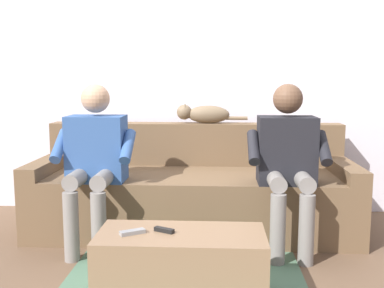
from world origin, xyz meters
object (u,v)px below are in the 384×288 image
(person_left_seated, at_px, (287,156))
(remote_black, at_px, (164,230))
(coffee_table, at_px, (181,267))
(cat_on_backrest, at_px, (203,114))
(couch, at_px, (193,192))
(person_right_seated, at_px, (95,155))
(remote_gray, at_px, (132,232))

(person_left_seated, height_order, remote_black, person_left_seated)
(coffee_table, bearing_deg, person_left_seated, -129.84)
(cat_on_backrest, bearing_deg, person_left_seated, 129.44)
(coffee_table, relative_size, remote_black, 7.91)
(couch, distance_m, coffee_table, 1.22)
(couch, height_order, remote_black, couch)
(person_right_seated, xyz_separation_m, remote_gray, (-0.41, 0.81, -0.27))
(remote_gray, bearing_deg, cat_on_backrest, -132.45)
(couch, relative_size, cat_on_backrest, 4.11)
(couch, relative_size, remote_gray, 18.36)
(coffee_table, height_order, person_left_seated, person_left_seated)
(remote_black, bearing_deg, person_left_seated, -106.90)
(couch, height_order, cat_on_backrest, cat_on_backrest)
(couch, distance_m, cat_on_backrest, 0.67)
(coffee_table, bearing_deg, couch, -90.00)
(coffee_table, bearing_deg, remote_gray, 7.02)
(coffee_table, distance_m, cat_on_backrest, 1.67)
(cat_on_backrest, bearing_deg, couch, 77.31)
(cat_on_backrest, distance_m, remote_gray, 1.65)
(person_right_seated, bearing_deg, coffee_table, 130.18)
(cat_on_backrest, bearing_deg, person_right_seated, 45.08)
(remote_black, bearing_deg, couch, -67.37)
(person_left_seated, relative_size, person_right_seated, 1.00)
(couch, bearing_deg, coffee_table, 90.00)
(person_left_seated, distance_m, remote_gray, 1.26)
(person_left_seated, xyz_separation_m, remote_gray, (0.91, 0.82, -0.27))
(person_right_seated, height_order, remote_gray, person_right_seated)
(couch, xyz_separation_m, cat_on_backrest, (-0.07, -0.30, 0.59))
(cat_on_backrest, relative_size, remote_gray, 4.46)
(person_right_seated, relative_size, cat_on_backrest, 1.93)
(remote_black, bearing_deg, person_right_seated, -26.64)
(remote_gray, bearing_deg, remote_black, 163.32)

